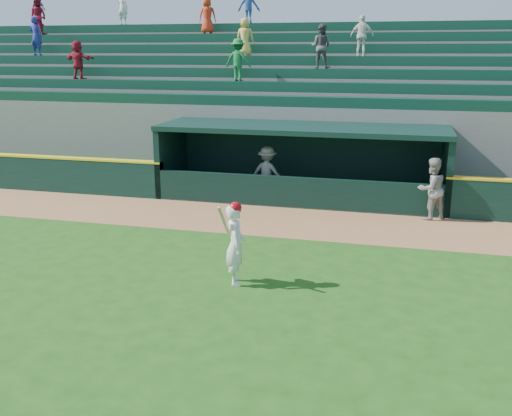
# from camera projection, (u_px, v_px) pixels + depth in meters

# --- Properties ---
(ground) EXTENTS (120.00, 120.00, 0.00)m
(ground) POSITION_uv_depth(u_px,v_px,m) (237.00, 287.00, 12.02)
(ground) COLOR #1E4C13
(ground) RESTS_ON ground
(warning_track) EXTENTS (40.00, 3.00, 0.01)m
(warning_track) POSITION_uv_depth(u_px,v_px,m) (284.00, 222.00, 16.59)
(warning_track) COLOR #9A653D
(warning_track) RESTS_ON ground
(dugout_player_front) EXTENTS (1.13, 1.08, 1.84)m
(dugout_player_front) POSITION_uv_depth(u_px,v_px,m) (431.00, 189.00, 16.63)
(dugout_player_front) COLOR gray
(dugout_player_front) RESTS_ON ground
(dugout_player_inside) EXTENTS (1.24, 0.85, 1.76)m
(dugout_player_inside) POSITION_uv_depth(u_px,v_px,m) (267.00, 173.00, 19.00)
(dugout_player_inside) COLOR #989893
(dugout_player_inside) RESTS_ON ground
(dugout) EXTENTS (9.40, 2.80, 2.46)m
(dugout) POSITION_uv_depth(u_px,v_px,m) (303.00, 157.00, 19.13)
(dugout) COLOR slate
(dugout) RESTS_ON ground
(stands) EXTENTS (34.50, 6.25, 7.49)m
(stands) POSITION_uv_depth(u_px,v_px,m) (322.00, 112.00, 23.13)
(stands) COLOR slate
(stands) RESTS_ON ground
(batter_at_plate) EXTENTS (0.59, 0.85, 1.82)m
(batter_at_plate) POSITION_uv_depth(u_px,v_px,m) (235.00, 243.00, 11.98)
(batter_at_plate) COLOR white
(batter_at_plate) RESTS_ON ground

